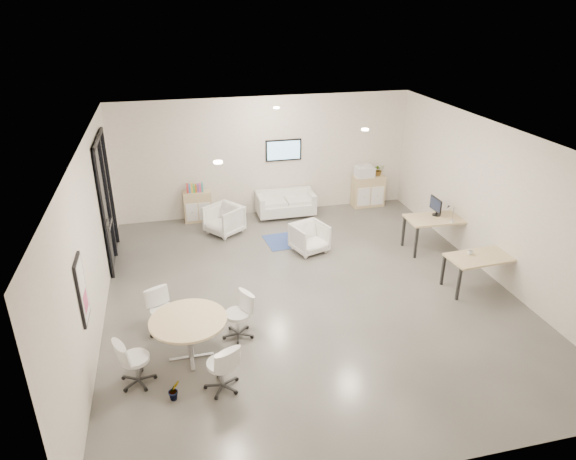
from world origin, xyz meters
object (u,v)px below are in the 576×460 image
Objects in this scene: armchair_left at (224,218)px; sideboard_right at (368,191)px; desk_rear at (439,221)px; desk_front at (482,259)px; loveseat at (285,204)px; armchair_right at (310,237)px; sideboard_left at (198,206)px; round_table at (188,323)px.

sideboard_right is at bearing 65.87° from armchair_left.
desk_front is at bearing -89.54° from desk_rear.
armchair_right is (0.05, -2.29, 0.06)m from loveseat.
sideboard_left is 0.52× the size of desk_rear.
sideboard_left is at bearing 84.35° from round_table.
armchair_right is (-2.43, -2.44, -0.07)m from sideboard_right.
desk_front is (2.93, -2.46, 0.29)m from armchair_right.
armchair_right is at bearing -88.98° from loveseat.
armchair_left reaches higher than desk_front.
armchair_left is 5.26m from desk_rear.
sideboard_left is 4.84m from sideboard_right.
sideboard_left is 1.13m from armchair_left.
armchair_left is at bearing 158.93° from desk_rear.
loveseat is 1.24× the size of round_table.
desk_front is (2.98, -4.75, 0.35)m from loveseat.
sideboard_left is 6.21m from desk_rear.
sideboard_left is at bearing 174.46° from armchair_left.
desk_front is (0.50, -4.91, 0.22)m from sideboard_right.
round_table is at bearing -175.08° from desk_front.
desk_rear reaches higher than armchair_right.
loveseat is 1.95m from armchair_left.
desk_rear is (0.56, -3.02, 0.28)m from sideboard_right.
armchair_left is at bearing 76.57° from round_table.
sideboard_right reaches higher than desk_front.
armchair_left is at bearing 136.48° from desk_front.
sideboard_right is at bearing 46.98° from round_table.
sideboard_left is at bearing 179.69° from sideboard_right.
loveseat is 2.07× the size of armchair_right.
armchair_right is 0.60× the size of round_table.
desk_front is at bearing 13.62° from armchair_left.
armchair_left is 1.07× the size of armchair_right.
loveseat is 1.93× the size of armchair_left.
desk_rear is at bearing -43.46° from loveseat.
armchair_left reaches higher than desk_rear.
desk_front is (-0.06, -1.89, -0.05)m from desk_rear.
sideboard_left reaches higher than armchair_right.
sideboard_right is 0.57× the size of desk_rear.
desk_front is at bearing -58.27° from armchair_right.
armchair_right reaches higher than loveseat.
desk_rear is 6.60m from round_table.
armchair_right is 3.84m from desk_front.
sideboard_right reaches higher than sideboard_left.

